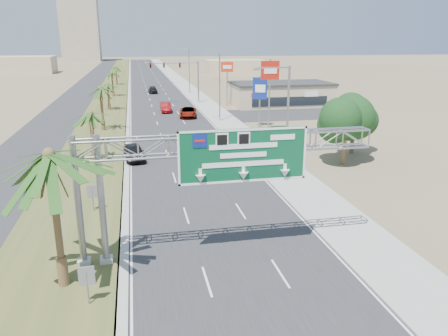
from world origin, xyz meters
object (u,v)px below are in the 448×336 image
signal_mast (188,78)px  pole_sign_red_near (270,75)px  store_building (281,95)px  car_far (153,90)px  pole_sign_blue (260,90)px  pole_sign_red_far (227,71)px  car_right_lane (188,112)px  palm_near (49,155)px  car_mid_lane (166,107)px  sign_gantry (214,154)px  car_left_lane (134,152)px

signal_mast → pole_sign_red_near: pole_sign_red_near is taller
store_building → car_far: 32.98m
pole_sign_blue → pole_sign_red_near: bearing=-85.3°
signal_mast → pole_sign_red_far: bearing=-38.2°
store_building → car_right_lane: (-18.82, -9.68, -1.23)m
palm_near → pole_sign_red_near: 40.83m
car_mid_lane → pole_sign_red_near: (12.30, -19.61, 6.78)m
store_building → pole_sign_red_near: size_ratio=1.88×
pole_sign_blue → palm_near: bearing=-119.1°
pole_sign_red_near → pole_sign_red_far: 24.14m
car_mid_lane → car_far: bearing=91.7°
store_building → pole_sign_red_near: (-9.64, -23.33, 5.57)m
car_right_lane → car_far: 33.70m
sign_gantry → pole_sign_red_near: (13.42, 32.74, 1.51)m
sign_gantry → car_mid_lane: 52.63m
pole_sign_red_far → palm_near: bearing=-109.6°
car_left_lane → car_right_lane: 25.93m
signal_mast → pole_sign_blue: (6.90, -25.78, 0.37)m
store_building → pole_sign_red_far: (-10.22, 0.77, 4.51)m
car_left_lane → pole_sign_red_near: pole_sign_red_near is taller
car_far → pole_sign_red_far: pole_sign_red_far is taller
car_mid_lane → pole_sign_blue: size_ratio=0.67×
car_left_lane → pole_sign_red_far: (17.28, 34.89, 5.68)m
car_mid_lane → car_left_lane: bearing=-100.5°
car_right_lane → pole_sign_red_near: pole_sign_red_near is taller
car_left_lane → pole_sign_red_far: pole_sign_red_far is taller
store_building → car_mid_lane: size_ratio=3.74×
sign_gantry → pole_sign_blue: sign_gantry is taller
palm_near → pole_sign_blue: (21.27, 38.19, -1.71)m
car_far → pole_sign_red_near: size_ratio=0.50×
store_building → pole_sign_blue: pole_sign_blue is taller
car_right_lane → pole_sign_red_near: (9.18, -13.65, 6.80)m
car_left_lane → pole_sign_red_near: (17.86, 10.78, 6.74)m
signal_mast → car_mid_lane: (-5.11, -9.69, -4.06)m
car_left_lane → car_mid_lane: 30.90m
signal_mast → pole_sign_red_near: (7.19, -29.31, 2.72)m
car_far → pole_sign_red_far: 26.87m
sign_gantry → palm_near: size_ratio=2.01×
car_right_lane → pole_sign_blue: 14.19m
signal_mast → car_left_lane: bearing=-104.9°
car_mid_lane → pole_sign_red_far: 13.80m
signal_mast → store_building: size_ratio=0.57×
car_far → pole_sign_red_near: (13.18, -47.12, 6.87)m
pole_sign_blue → store_building: bearing=63.4°
car_left_lane → pole_sign_red_far: size_ratio=0.59×
sign_gantry → car_left_lane: size_ratio=3.42×
sign_gantry → car_right_lane: sign_gantry is taller
pole_sign_red_near → palm_near: bearing=-121.9°
signal_mast → car_right_lane: signal_mast is taller
palm_near → pole_sign_red_near: bearing=58.1°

